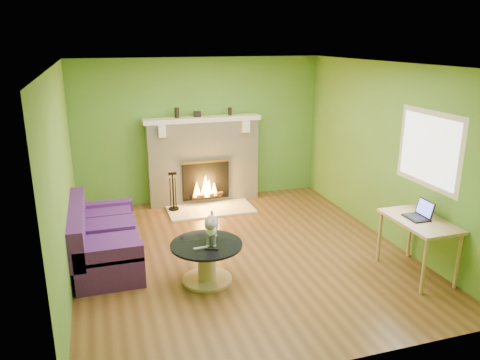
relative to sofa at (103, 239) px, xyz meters
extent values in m
plane|color=brown|center=(1.86, -0.33, -0.31)|extent=(5.00, 5.00, 0.00)
plane|color=white|center=(1.86, -0.33, 2.29)|extent=(5.00, 5.00, 0.00)
plane|color=#55812A|center=(1.86, 2.17, 0.99)|extent=(5.00, 0.00, 5.00)
plane|color=#55812A|center=(1.86, -2.83, 0.99)|extent=(5.00, 0.00, 5.00)
plane|color=#55812A|center=(-0.39, -0.33, 0.99)|extent=(0.00, 5.00, 5.00)
plane|color=#55812A|center=(4.11, -0.33, 0.99)|extent=(0.00, 5.00, 5.00)
plane|color=silver|center=(4.10, -1.23, 1.24)|extent=(0.00, 1.20, 1.20)
plane|color=white|center=(4.09, -1.23, 1.24)|extent=(0.00, 1.06, 1.06)
cube|color=#BCB59C|center=(1.86, 1.99, 0.44)|extent=(2.00, 0.35, 1.50)
cube|color=black|center=(1.86, 1.80, 0.13)|extent=(0.85, 0.03, 0.68)
cube|color=gold|center=(1.86, 1.80, 0.49)|extent=(0.91, 0.02, 0.04)
cylinder|color=black|center=(1.86, 1.77, -0.15)|extent=(0.55, 0.07, 0.07)
cube|color=white|center=(1.86, 1.96, 1.23)|extent=(2.10, 0.28, 0.08)
cube|color=white|center=(1.11, 1.78, 1.09)|extent=(0.12, 0.10, 0.20)
cube|color=white|center=(2.61, 1.78, 1.09)|extent=(0.12, 0.10, 0.20)
cube|color=beige|center=(1.86, 1.47, -0.30)|extent=(1.50, 0.75, 0.03)
cube|color=white|center=(1.86, 1.96, 1.23)|extent=(2.10, 0.28, 0.08)
cube|color=#40175A|center=(0.06, -0.01, -0.11)|extent=(0.82, 1.81, 0.41)
cube|color=#40175A|center=(-0.30, -0.01, 0.24)|extent=(0.19, 1.81, 0.51)
cube|color=#40175A|center=(0.06, -0.82, 0.15)|extent=(0.82, 0.19, 0.20)
cube|color=#40175A|center=(0.06, 0.80, 0.15)|extent=(0.82, 0.19, 0.20)
cube|color=#40175A|center=(0.11, -0.52, 0.15)|extent=(0.65, 0.48, 0.11)
cube|color=#40175A|center=(0.11, 0.09, 0.15)|extent=(0.65, 0.48, 0.11)
cube|color=#40175A|center=(0.11, 0.60, 0.15)|extent=(0.65, 0.48, 0.11)
cylinder|color=tan|center=(1.21, -0.95, -0.30)|extent=(0.62, 0.62, 0.03)
cylinder|color=tan|center=(1.21, -0.95, -0.06)|extent=(0.22, 0.22, 0.43)
cylinder|color=black|center=(1.21, -0.95, 0.18)|extent=(0.89, 0.89, 0.03)
cube|color=tan|center=(3.81, -1.57, 0.41)|extent=(0.59, 1.01, 0.04)
cylinder|color=tan|center=(3.57, -2.03, 0.04)|extent=(0.04, 0.04, 0.71)
cylinder|color=tan|center=(4.05, -2.03, 0.04)|extent=(0.04, 0.04, 0.71)
cylinder|color=tan|center=(3.57, -1.12, 0.04)|extent=(0.04, 0.04, 0.71)
cylinder|color=tan|center=(4.05, -1.12, 0.04)|extent=(0.04, 0.04, 0.71)
cube|color=gray|center=(1.11, -1.07, 0.20)|extent=(0.17, 0.05, 0.02)
cube|color=black|center=(1.23, -1.13, 0.20)|extent=(0.16, 0.10, 0.02)
cylinder|color=black|center=(1.41, 1.99, 1.36)|extent=(0.08, 0.08, 0.18)
cylinder|color=black|center=(2.38, 1.99, 1.34)|extent=(0.07, 0.07, 0.14)
cube|color=black|center=(1.77, 1.99, 1.32)|extent=(0.12, 0.08, 0.10)
camera|label=1|loc=(0.05, -6.09, 2.61)|focal=35.00mm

